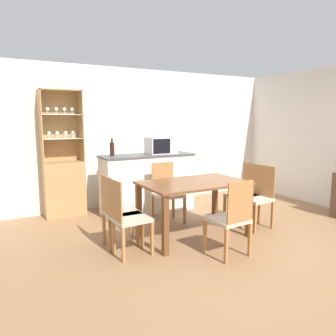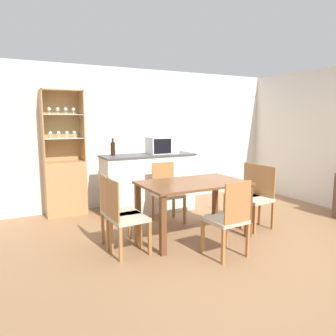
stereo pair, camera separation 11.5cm
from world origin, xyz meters
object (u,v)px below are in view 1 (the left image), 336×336
Objects in this scene: dining_chair_side_left_near at (127,217)px; wine_bottle at (112,149)px; dining_chair_side_right_far at (245,193)px; dining_table at (194,190)px; dining_chair_side_left_far at (119,212)px; dining_chair_side_right_near at (257,197)px; microwave at (161,145)px; display_cabinet at (64,179)px; dining_chair_head_near at (230,219)px; dining_chair_head_far at (167,193)px.

wine_bottle reaches higher than dining_chair_side_left_near.
dining_chair_side_left_near is 2.11m from dining_chair_side_right_far.
dining_table is 1.07m from dining_chair_side_right_far.
dining_chair_side_right_near is at bearing 83.27° from dining_chair_side_left_far.
display_cabinet is at bearing 162.78° from microwave.
dining_chair_side_right_near is at bearing 177.19° from dining_chair_side_right_far.
dining_chair_head_near is 3.18× the size of wine_bottle.
dining_table is 4.92× the size of wine_bottle.
wine_bottle is at bearing 112.34° from dining_table.
display_cabinet reaches higher than dining_chair_head_near.
dining_chair_side_left_near is 0.27m from dining_chair_side_left_far.
microwave is 1.75× the size of wine_bottle.
dining_chair_side_left_far is 1.60m from wine_bottle.
dining_chair_head_near is at bearing -89.75° from dining_table.
display_cabinet reaches higher than dining_chair_side_left_far.
dining_chair_side_right_far is at bearing 90.57° from dining_chair_side_left_far.
dining_chair_side_left_near is at bearing 94.70° from dining_chair_side_right_far.
wine_bottle is (-0.63, 1.53, 0.48)m from dining_table.
microwave reaches higher than dining_chair_side_right_near.
dining_chair_side_left_near and dining_chair_side_right_near have the same top height.
microwave is 0.87m from wine_bottle.
dining_chair_side_right_near is 0.27m from dining_chair_side_right_far.
dining_table is at bearing -67.66° from wine_bottle.
dining_chair_head_near is at bearing -96.08° from microwave.
dining_chair_side_left_near is 1.00× the size of dining_chair_side_left_far.
dining_chair_side_left_far is at bearing 78.35° from dining_chair_side_right_near.
dining_table is at bearing 91.68° from dining_chair_head_far.
dining_table is 1.07m from dining_chair_side_left_near.
dining_table is 1.52m from microwave.
dining_chair_side_right_far is 1.00× the size of dining_chair_head_far.
dining_chair_side_right_near and dining_chair_side_left_far have the same top height.
dining_chair_side_right_near is 2.11m from dining_chair_side_left_far.
dining_chair_head_near is at bearing 49.54° from dining_chair_side_left_far.
display_cabinet is 7.16× the size of wine_bottle.
dining_chair_side_right_far is 1.23m from dining_chair_head_far.
dining_table is 0.80m from dining_chair_head_far.
wine_bottle is (-0.63, 2.31, 0.67)m from dining_chair_head_near.
dining_chair_side_left_near is 1.00× the size of dining_chair_head_far.
dining_chair_head_near is (0.00, -0.78, -0.19)m from dining_table.
dining_chair_side_right_far and dining_chair_head_near have the same top height.
dining_chair_head_near and dining_chair_side_left_far have the same top height.
microwave reaches higher than dining_chair_side_left_near.
dining_chair_head_far is 1.19m from wine_bottle.
dining_chair_side_left_far is (0.31, -1.78, -0.17)m from display_cabinet.
dining_chair_head_near is (0.00, -1.56, 0.00)m from dining_chair_head_far.
dining_table is at bearing 86.36° from dining_chair_head_near.
dining_chair_side_right_near is at bearing 27.88° from dining_chair_head_near.
dining_table is at bearing 94.68° from dining_chair_side_right_far.
display_cabinet is 1.45× the size of dining_table.
dining_chair_side_right_near and dining_chair_side_right_far have the same top height.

